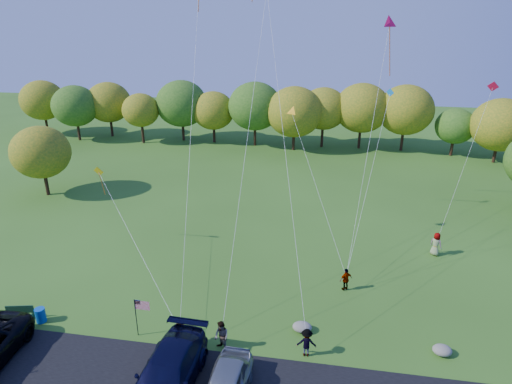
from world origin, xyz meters
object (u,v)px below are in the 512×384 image
flyer_d (346,279)px  park_bench (21,311)px  minivan_navy (167,375)px  flyer_e (436,244)px  flyer_b (221,336)px  flyer_a (180,332)px  trash_barrel (41,315)px  flyer_c (306,343)px

flyer_d → park_bench: (-19.27, -6.25, -0.31)m
minivan_navy → park_bench: (-10.65, 3.93, -0.52)m
flyer_e → park_bench: bearing=64.7°
flyer_b → park_bench: flyer_b is taller
flyer_a → flyer_d: (9.06, 6.96, -0.10)m
flyer_d → trash_barrel: bearing=-14.2°
minivan_navy → park_bench: 11.36m
park_bench → minivan_navy: bearing=-32.7°
minivan_navy → flyer_a: bearing=100.1°
trash_barrel → minivan_navy: bearing=-22.3°
flyer_a → flyer_e: bearing=5.1°
flyer_e → flyer_d: bearing=80.7°
flyer_c → flyer_e: (8.87, 12.36, 0.09)m
minivan_navy → trash_barrel: bearing=160.0°
minivan_navy → flyer_d: bearing=52.0°
trash_barrel → flyer_c: bearing=-0.7°
minivan_navy → park_bench: bearing=162.0°
flyer_a → flyer_d: 11.43m
flyer_b → flyer_e: 18.52m
flyer_a → trash_barrel: (-8.84, 0.59, -0.45)m
flyer_d → trash_barrel: flyer_d is taller
minivan_navy → flyer_b: minivan_navy is taller
flyer_a → park_bench: bearing=142.1°
minivan_navy → flyer_b: size_ratio=3.56×
minivan_navy → flyer_c: size_ratio=3.97×
flyer_d → park_bench: flyer_d is taller
flyer_a → flyer_b: size_ratio=0.98×
flyer_a → flyer_b: 2.35m
flyer_b → minivan_navy: bearing=-77.9°
trash_barrel → flyer_e: bearing=26.3°
flyer_c → flyer_e: size_ratio=0.90×
flyer_d → park_bench: bearing=-15.8°
flyer_a → flyer_e: flyer_e is taller
flyer_c → flyer_d: size_ratio=1.03×
flyer_e → park_bench: (-25.99, -12.04, -0.43)m
park_bench → trash_barrel: (1.36, -0.13, -0.04)m
park_bench → flyer_d: bearing=5.5°
flyer_a → park_bench: size_ratio=1.10×
flyer_b → park_bench: (-12.56, 0.72, -0.43)m
flyer_d → flyer_e: (6.72, 5.79, 0.12)m
flyer_b → flyer_d: size_ratio=1.15×
park_bench → flyer_a: bearing=-16.4°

